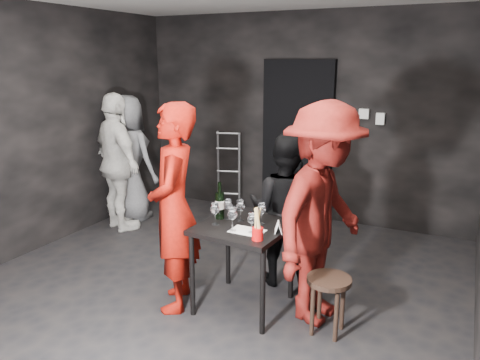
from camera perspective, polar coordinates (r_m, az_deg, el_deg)
The scene contains 24 objects.
floor at distance 4.48m, azimuth -4.27°, elevation -13.52°, with size 4.50×5.00×0.02m, color black.
wall_back at distance 6.28m, azimuth 7.26°, elevation 7.56°, with size 4.50×0.04×2.70m, color black.
wall_left at distance 5.52m, azimuth -25.21°, elevation 5.32°, with size 0.04×5.00×2.70m, color black.
doorway at distance 6.26m, azimuth 6.99°, elevation 4.78°, with size 0.95×0.10×2.10m, color black.
wallbox_upper at distance 5.99m, azimuth 14.89°, elevation 7.82°, with size 0.12×0.06×0.12m, color #B7B7B2.
wallbox_lower at distance 5.96m, azimuth 16.75°, elevation 7.17°, with size 0.10×0.06×0.14m, color #B7B7B2.
hand_truck at distance 6.67m, azimuth -1.50°, elevation -1.93°, with size 0.38×0.32×1.12m.
tasting_table at distance 3.98m, azimuth 0.44°, elevation -6.87°, with size 0.72×0.72×0.75m.
stool at distance 3.79m, azimuth 10.76°, elevation -12.91°, with size 0.35×0.35×0.47m.
server_red at distance 3.93m, azimuth -8.14°, elevation -1.17°, with size 0.77×0.50×2.10m, color #940F06.
woman_black at distance 4.43m, azimuth 5.43°, elevation -3.91°, with size 0.69×0.38×1.42m, color black.
man_maroon at distance 3.73m, azimuth 10.17°, elevation -1.48°, with size 1.41×0.65×2.18m, color #60110D.
bystander_cream at distance 5.94m, azimuth -14.80°, elevation 3.21°, with size 1.15×0.55×1.97m, color white.
bystander_grey at distance 6.31m, azimuth -13.57°, elevation 3.35°, with size 0.90×0.49×1.84m, color slate.
tasting_mat at distance 3.82m, azimuth 0.89°, elevation -6.23°, with size 0.27×0.18×0.00m, color white.
wine_glass_a at distance 3.94m, azimuth -3.06°, elevation -4.00°, with size 0.08×0.08×0.21m, color white, non-canonical shape.
wine_glass_b at distance 4.07m, azimuth -1.45°, elevation -3.44°, with size 0.07×0.07×0.20m, color white, non-canonical shape.
wine_glass_c at distance 4.02m, azimuth 0.05°, elevation -3.62°, with size 0.08×0.08×0.20m, color white, non-canonical shape.
wine_glass_d at distance 3.79m, azimuth -0.94°, elevation -4.66°, with size 0.08×0.08×0.22m, color white, non-canonical shape.
wine_glass_e at distance 3.75m, azimuth 1.42°, elevation -5.15°, with size 0.07×0.07×0.18m, color white, non-canonical shape.
wine_glass_f at distance 3.95m, azimuth 2.65°, elevation -3.99°, with size 0.08×0.08×0.20m, color white, non-canonical shape.
wine_bottle at distance 4.08m, azimuth -2.49°, elevation -3.02°, with size 0.08×0.08×0.33m.
breadstick_cup at distance 3.60m, azimuth 2.16°, elevation -5.45°, with size 0.09×0.09×0.28m.
reserved_card at distance 3.80m, azimuth 4.53°, elevation -5.71°, with size 0.07×0.12×0.09m, color white, non-canonical shape.
Camera 1 is at (2.04, -3.39, 2.11)m, focal length 35.00 mm.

